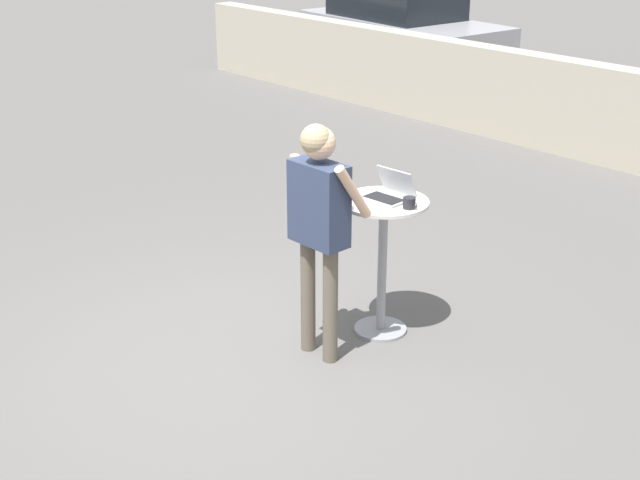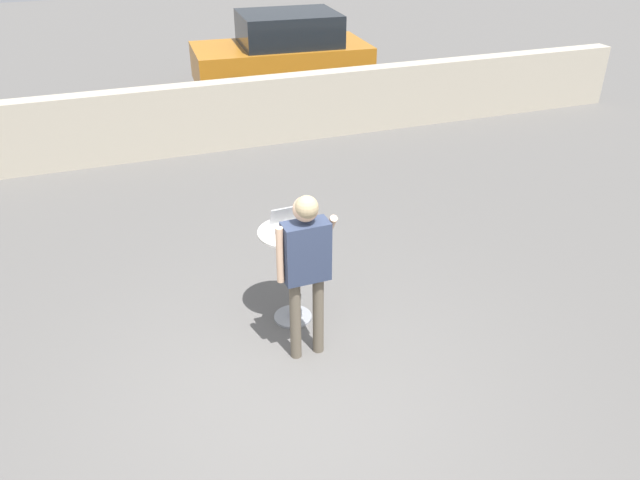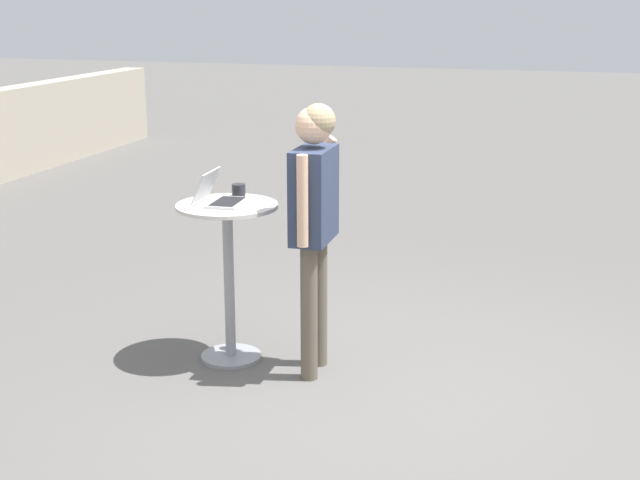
{
  "view_description": "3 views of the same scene",
  "coord_description": "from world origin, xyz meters",
  "px_view_note": "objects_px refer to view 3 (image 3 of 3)",
  "views": [
    {
      "loc": [
        4.65,
        -3.37,
        3.31
      ],
      "look_at": [
        0.38,
        0.45,
        0.97
      ],
      "focal_mm": 50.0,
      "sensor_mm": 36.0,
      "label": 1
    },
    {
      "loc": [
        -1.27,
        -4.14,
        4.14
      ],
      "look_at": [
        0.51,
        0.76,
        1.15
      ],
      "focal_mm": 35.0,
      "sensor_mm": 36.0,
      "label": 2
    },
    {
      "loc": [
        -4.93,
        -1.09,
        2.42
      ],
      "look_at": [
        0.42,
        0.53,
        0.87
      ],
      "focal_mm": 50.0,
      "sensor_mm": 36.0,
      "label": 3
    }
  ],
  "objects_px": {
    "cafe_table": "(228,257)",
    "coffee_mug": "(239,190)",
    "laptop": "(219,196)",
    "standing_person": "(314,203)"
  },
  "relations": [
    {
      "from": "laptop",
      "to": "standing_person",
      "type": "relative_size",
      "value": 0.19
    },
    {
      "from": "laptop",
      "to": "cafe_table",
      "type": "bearing_deg",
      "value": -86.42
    },
    {
      "from": "cafe_table",
      "to": "coffee_mug",
      "type": "height_order",
      "value": "coffee_mug"
    },
    {
      "from": "cafe_table",
      "to": "standing_person",
      "type": "xyz_separation_m",
      "value": [
        -0.04,
        -0.61,
        0.42
      ]
    },
    {
      "from": "standing_person",
      "to": "laptop",
      "type": "bearing_deg",
      "value": 86.6
    },
    {
      "from": "standing_person",
      "to": "cafe_table",
      "type": "bearing_deg",
      "value": 86.01
    },
    {
      "from": "cafe_table",
      "to": "laptop",
      "type": "xyz_separation_m",
      "value": [
        -0.0,
        0.05,
        0.41
      ]
    },
    {
      "from": "cafe_table",
      "to": "coffee_mug",
      "type": "xyz_separation_m",
      "value": [
        0.24,
        0.01,
        0.4
      ]
    },
    {
      "from": "laptop",
      "to": "standing_person",
      "type": "xyz_separation_m",
      "value": [
        -0.04,
        -0.66,
        0.01
      ]
    },
    {
      "from": "laptop",
      "to": "coffee_mug",
      "type": "distance_m",
      "value": 0.25
    }
  ]
}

